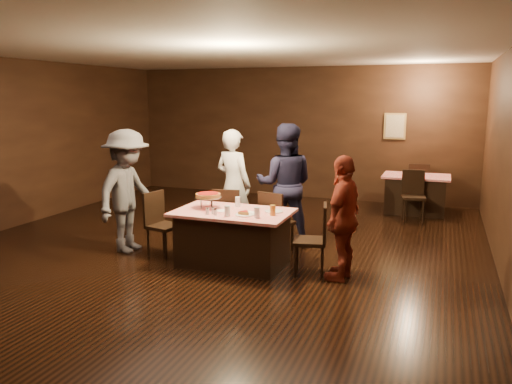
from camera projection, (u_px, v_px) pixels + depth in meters
room at (198, 110)px, 6.87m from camera, size 10.00×10.04×3.02m
main_table at (233, 238)px, 6.96m from camera, size 1.60×1.00×0.77m
back_table at (415, 194)px, 10.10m from camera, size 1.30×0.90×0.77m
chair_far_left at (228, 217)px, 7.77m from camera, size 0.50×0.50×0.95m
chair_far_right at (277, 222)px, 7.49m from camera, size 0.51×0.51×0.95m
chair_end_left at (164, 225)px, 7.32m from camera, size 0.49×0.49×0.95m
chair_end_right at (310, 239)px, 6.56m from camera, size 0.50×0.50×0.95m
chair_back_near at (413, 196)px, 9.44m from camera, size 0.48×0.48×0.95m
chair_back_far at (417, 185)px, 10.64m from camera, size 0.47×0.47×0.95m
diner_white_jacket at (233, 185)px, 8.16m from camera, size 0.75×0.60×1.81m
diner_navy_hoodie at (285, 184)px, 7.89m from camera, size 1.07×0.92×1.92m
diner_grey_knit at (128, 191)px, 7.49m from camera, size 0.76×1.23×1.85m
diner_red_shirt at (343, 218)px, 6.33m from camera, size 0.54×1.00×1.61m
pizza_stand at (208, 196)px, 7.04m from camera, size 0.38×0.38×0.22m
plate_with_slice at (245, 214)px, 6.63m from camera, size 0.25×0.25×0.06m
plate_empty at (274, 211)px, 6.83m from camera, size 0.25×0.25×0.01m
glass_front_left at (227, 211)px, 6.58m from camera, size 0.08×0.08×0.14m
glass_front_right at (257, 213)px, 6.49m from camera, size 0.08×0.08×0.14m
glass_amber at (273, 210)px, 6.62m from camera, size 0.08×0.08×0.14m
glass_back at (238, 202)px, 7.17m from camera, size 0.08×0.08×0.14m
condiments at (212, 211)px, 6.68m from camera, size 0.17×0.10×0.09m
napkin_center at (253, 213)px, 6.78m from camera, size 0.19×0.19×0.01m
napkin_left at (221, 211)px, 6.89m from camera, size 0.21×0.21×0.01m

